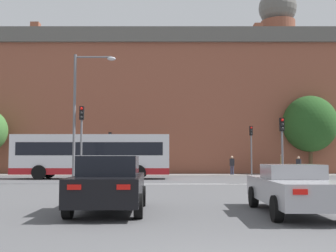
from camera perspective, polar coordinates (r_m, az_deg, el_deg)
name	(u,v)px	position (r m, az deg, el deg)	size (l,w,h in m)	color
stop_line_strip	(185,184)	(24.42, 2.25, -7.85)	(9.68, 0.30, 0.01)	silver
far_pavement	(179,175)	(36.67, 1.49, -6.63)	(70.76, 2.50, 0.01)	gray
brick_civic_building	(151,107)	(47.54, -2.35, 2.56)	(42.39, 16.18, 20.78)	brown
car_saloon_left	(109,184)	(12.23, -7.97, -7.73)	(2.09, 4.49, 1.59)	black
car_roadster_right	(293,189)	(12.27, 16.64, -8.12)	(1.96, 4.90, 1.35)	#9E9EA3
bus_crossing_lead	(92,155)	(30.48, -10.26, -3.92)	(10.99, 2.63, 3.11)	silver
traffic_light_near_left	(81,132)	(25.35, -11.67, -0.78)	(0.26, 0.31, 4.55)	slate
traffic_light_near_right	(282,139)	(25.84, 15.19, -1.69)	(0.26, 0.31, 3.88)	slate
traffic_light_far_left	(110,146)	(36.55, -7.89, -2.69)	(0.26, 0.31, 3.68)	slate
traffic_light_far_right	(251,142)	(36.70, 11.19, -2.15)	(0.26, 0.31, 4.19)	slate
street_lamp_junction	(81,104)	(25.44, -11.64, 2.94)	(2.49, 0.36, 7.66)	slate
pedestrian_waiting	(282,162)	(38.11, 15.16, -4.78)	(0.36, 0.45, 1.82)	brown
pedestrian_walking_east	(232,164)	(37.29, 8.64, -5.08)	(0.41, 0.24, 1.64)	#333851
pedestrian_walking_west	(298,164)	(37.98, 17.25, -4.96)	(0.46, 0.40, 1.60)	#333851
tree_by_building	(310,124)	(41.01, 18.63, 0.28)	(4.94, 4.94, 7.21)	#4C3823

